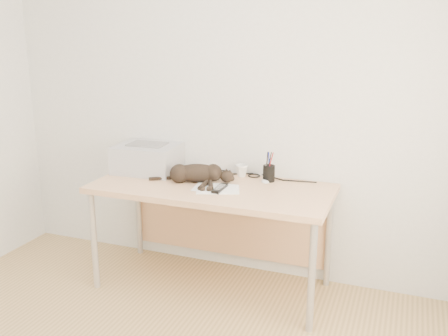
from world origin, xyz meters
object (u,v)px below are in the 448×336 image
at_px(mug, 242,171).
at_px(mouse, 266,179).
at_px(printer, 148,158).
at_px(pen_cup, 269,173).
at_px(cat, 195,174).
at_px(desk, 216,201).

bearing_deg(mug, mouse, -17.09).
bearing_deg(printer, mug, 9.10).
xyz_separation_m(pen_cup, mouse, (-0.02, -0.02, -0.04)).
distance_m(cat, pen_cup, 0.50).
distance_m(cat, mouse, 0.49).
relative_size(desk, pen_cup, 7.63).
height_order(cat, mug, cat).
bearing_deg(cat, mouse, 5.54).
bearing_deg(cat, desk, 4.21).
relative_size(cat, mug, 6.51).
bearing_deg(pen_cup, cat, -156.48).
bearing_deg(mug, cat, -135.63).
relative_size(mug, mouse, 0.90).
height_order(desk, mouse, mouse).
height_order(printer, mug, printer).
xyz_separation_m(printer, cat, (0.44, -0.14, -0.04)).
bearing_deg(cat, printer, 145.67).
bearing_deg(desk, mouse, 23.16).
height_order(mug, pen_cup, pen_cup).
bearing_deg(mouse, desk, -170.16).
relative_size(printer, cat, 0.78).
xyz_separation_m(mug, pen_cup, (0.21, -0.04, 0.02)).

